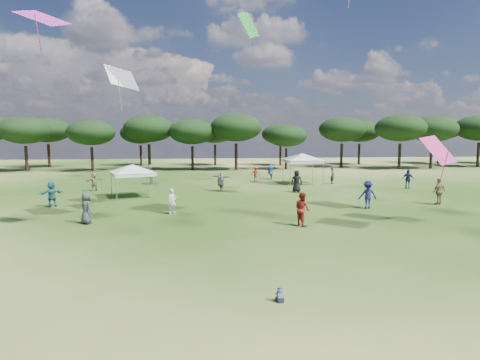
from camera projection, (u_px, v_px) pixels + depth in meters
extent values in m
plane|color=#305018|center=(281.00, 329.00, 10.06)|extent=(140.00, 140.00, 0.00)
cylinder|color=black|center=(26.00, 159.00, 51.74)|extent=(0.38, 0.38, 3.32)
ellipsoid|color=black|center=(25.00, 130.00, 51.32)|extent=(6.44, 6.44, 3.47)
cylinder|color=black|center=(92.00, 159.00, 51.95)|extent=(0.36, 0.36, 3.14)
ellipsoid|color=black|center=(91.00, 132.00, 51.55)|extent=(6.11, 6.11, 3.29)
cylinder|color=black|center=(149.00, 157.00, 54.19)|extent=(0.40, 0.40, 3.46)
ellipsoid|color=black|center=(149.00, 129.00, 53.75)|extent=(6.73, 6.73, 3.63)
cylinder|color=black|center=(193.00, 158.00, 53.67)|extent=(0.37, 0.37, 3.21)
ellipsoid|color=black|center=(192.00, 132.00, 53.26)|extent=(6.24, 6.24, 3.36)
cylinder|color=black|center=(236.00, 157.00, 53.83)|extent=(0.41, 0.41, 3.56)
ellipsoid|color=black|center=(236.00, 128.00, 53.38)|extent=(6.91, 6.91, 3.73)
cylinder|color=black|center=(286.00, 159.00, 54.94)|extent=(0.33, 0.33, 2.88)
ellipsoid|color=black|center=(286.00, 136.00, 54.58)|extent=(5.60, 5.60, 3.02)
cylinder|color=black|center=(341.00, 155.00, 58.29)|extent=(0.39, 0.39, 3.44)
ellipsoid|color=black|center=(342.00, 129.00, 57.86)|extent=(6.69, 6.69, 3.60)
cylinder|color=black|center=(399.00, 156.00, 55.15)|extent=(0.40, 0.40, 3.53)
ellipsoid|color=black|center=(401.00, 128.00, 54.70)|extent=(6.86, 6.86, 3.70)
cylinder|color=black|center=(431.00, 156.00, 56.08)|extent=(0.40, 0.40, 3.47)
ellipsoid|color=black|center=(433.00, 129.00, 55.65)|extent=(6.74, 6.74, 3.63)
cylinder|color=black|center=(478.00, 155.00, 58.98)|extent=(0.41, 0.41, 3.57)
ellipsoid|color=black|center=(480.00, 128.00, 58.52)|extent=(6.94, 6.94, 3.74)
cylinder|color=black|center=(49.00, 156.00, 58.26)|extent=(0.39, 0.39, 3.37)
ellipsoid|color=black|center=(48.00, 130.00, 57.83)|extent=(6.54, 6.54, 3.53)
cylinder|color=black|center=(141.00, 155.00, 61.39)|extent=(0.36, 0.36, 3.11)
ellipsoid|color=black|center=(140.00, 133.00, 60.99)|extent=(6.05, 6.05, 3.26)
cylinder|color=black|center=(215.00, 155.00, 61.83)|extent=(0.37, 0.37, 3.20)
ellipsoid|color=black|center=(215.00, 132.00, 61.42)|extent=(6.21, 6.21, 3.35)
cylinder|color=black|center=(280.00, 156.00, 61.75)|extent=(0.34, 0.34, 2.99)
ellipsoid|color=black|center=(281.00, 134.00, 61.37)|extent=(5.81, 5.81, 3.13)
cylinder|color=black|center=(359.00, 154.00, 63.51)|extent=(0.38, 0.38, 3.31)
ellipsoid|color=black|center=(360.00, 131.00, 63.10)|extent=(6.43, 6.43, 3.47)
cylinder|color=black|center=(439.00, 153.00, 65.35)|extent=(0.42, 0.42, 3.64)
ellipsoid|color=black|center=(440.00, 128.00, 64.89)|extent=(7.06, 7.06, 3.81)
cylinder|color=gray|center=(116.00, 188.00, 28.97)|extent=(0.06, 0.06, 1.86)
cylinder|color=gray|center=(156.00, 186.00, 30.17)|extent=(0.06, 0.06, 1.86)
cylinder|color=gray|center=(111.00, 184.00, 31.56)|extent=(0.06, 0.06, 1.86)
cylinder|color=gray|center=(148.00, 182.00, 32.76)|extent=(0.06, 0.06, 1.86)
cube|color=silver|center=(133.00, 174.00, 30.76)|extent=(3.84, 3.84, 0.25)
pyramid|color=silver|center=(133.00, 164.00, 30.68)|extent=(5.85, 5.85, 0.60)
cylinder|color=gray|center=(291.00, 174.00, 37.07)|extent=(0.06, 0.06, 2.31)
cylinder|color=gray|center=(323.00, 174.00, 37.47)|extent=(0.06, 0.06, 2.31)
cylinder|color=gray|center=(283.00, 171.00, 40.13)|extent=(0.06, 0.06, 2.31)
cylinder|color=gray|center=(313.00, 171.00, 40.54)|extent=(0.06, 0.06, 2.31)
cube|color=silver|center=(302.00, 161.00, 38.68)|extent=(3.34, 3.34, 0.25)
pyramid|color=silver|center=(303.00, 153.00, 38.59)|extent=(6.66, 6.66, 0.60)
cube|color=black|center=(280.00, 300.00, 11.64)|extent=(0.19, 0.19, 0.14)
cube|color=black|center=(277.00, 299.00, 11.77)|extent=(0.07, 0.17, 0.08)
cube|color=black|center=(281.00, 299.00, 11.79)|extent=(0.07, 0.17, 0.08)
cube|color=white|center=(280.00, 294.00, 11.62)|extent=(0.18, 0.13, 0.19)
cylinder|color=white|center=(276.00, 294.00, 11.66)|extent=(0.07, 0.18, 0.11)
cylinder|color=white|center=(284.00, 293.00, 11.69)|extent=(0.07, 0.18, 0.11)
sphere|color=#E0B293|center=(280.00, 290.00, 11.61)|extent=(0.13, 0.13, 0.13)
cone|color=#495DAA|center=(280.00, 289.00, 11.60)|extent=(0.21, 0.21, 0.02)
cylinder|color=#495DAA|center=(280.00, 288.00, 11.60)|extent=(0.14, 0.14, 0.06)
imported|color=#333438|center=(86.00, 208.00, 21.67)|extent=(0.98, 0.99, 1.73)
imported|color=#28282D|center=(332.00, 176.00, 39.00)|extent=(0.65, 0.71, 1.62)
imported|color=#90804F|center=(94.00, 181.00, 34.22)|extent=(1.54, 1.30, 1.67)
imported|color=navy|center=(271.00, 171.00, 42.91)|extent=(1.48, 2.15, 1.72)
imported|color=maroon|center=(302.00, 209.00, 21.22)|extent=(0.96, 1.07, 1.81)
imported|color=#265F73|center=(52.00, 194.00, 26.69)|extent=(1.55, 1.45, 1.74)
imported|color=olive|center=(439.00, 191.00, 27.57)|extent=(1.17, 0.78, 1.85)
imported|color=navy|center=(368.00, 195.00, 26.12)|extent=(1.21, 0.73, 1.84)
imported|color=#A53B1B|center=(256.00, 174.00, 41.20)|extent=(1.18, 0.99, 1.59)
imported|color=#4D4D52|center=(221.00, 182.00, 34.00)|extent=(1.92, 1.56, 1.60)
imported|color=navy|center=(408.00, 179.00, 35.60)|extent=(0.98, 1.03, 1.72)
imported|color=beige|center=(149.00, 175.00, 38.83)|extent=(0.73, 0.92, 1.86)
imported|color=silver|center=(172.00, 201.00, 24.31)|extent=(0.68, 0.63, 1.56)
imported|color=black|center=(297.00, 181.00, 33.35)|extent=(1.02, 0.79, 1.86)
plane|color=#B82E70|center=(438.00, 150.00, 21.52)|extent=(2.41, 1.94, 1.60)
plane|color=white|center=(122.00, 77.00, 21.14)|extent=(2.33, 2.50, 1.56)
plane|color=#1D932B|center=(249.00, 25.00, 37.62)|extent=(2.61, 1.91, 2.86)
plane|color=#AF2B97|center=(43.00, 18.00, 19.19)|extent=(2.63, 2.35, 1.40)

